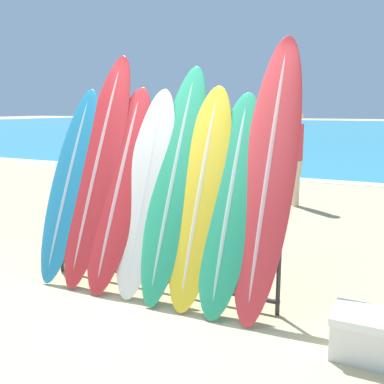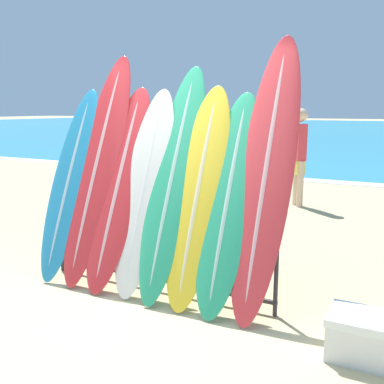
# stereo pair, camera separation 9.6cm
# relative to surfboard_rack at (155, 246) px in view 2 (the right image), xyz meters

# --- Properties ---
(ground_plane) EXTENTS (160.00, 160.00, 0.00)m
(ground_plane) POSITION_rel_surfboard_rack_xyz_m (0.03, -0.73, -0.47)
(ground_plane) COLOR tan
(surfboard_rack) EXTENTS (2.53, 0.04, 0.86)m
(surfboard_rack) POSITION_rel_surfboard_rack_xyz_m (0.00, 0.00, 0.00)
(surfboard_rack) COLOR #28282D
(surfboard_rack) RESTS_ON ground_plane
(surfboard_slot_0) EXTENTS (0.49, 0.95, 2.04)m
(surfboard_slot_0) POSITION_rel_surfboard_rack_xyz_m (-1.10, 0.04, 0.55)
(surfboard_slot_0) COLOR teal
(surfboard_slot_0) RESTS_ON ground_plane
(surfboard_slot_1) EXTENTS (0.52, 1.12, 2.41)m
(surfboard_slot_1) POSITION_rel_surfboard_rack_xyz_m (-0.78, 0.12, 0.74)
(surfboard_slot_1) COLOR red
(surfboard_slot_1) RESTS_ON ground_plane
(surfboard_slot_2) EXTENTS (0.54, 0.99, 2.05)m
(surfboard_slot_2) POSITION_rel_surfboard_rack_xyz_m (-0.46, 0.05, 0.56)
(surfboard_slot_2) COLOR red
(surfboard_slot_2) RESTS_ON ground_plane
(surfboard_slot_3) EXTENTS (0.51, 0.86, 2.02)m
(surfboard_slot_3) POSITION_rel_surfboard_rack_xyz_m (-0.14, 0.04, 0.54)
(surfboard_slot_3) COLOR silver
(surfboard_slot_3) RESTS_ON ground_plane
(surfboard_slot_4) EXTENTS (0.49, 1.07, 2.26)m
(surfboard_slot_4) POSITION_rel_surfboard_rack_xyz_m (0.16, 0.09, 0.66)
(surfboard_slot_4) COLOR #289E70
(surfboard_slot_4) RESTS_ON ground_plane
(surfboard_slot_5) EXTENTS (0.51, 0.92, 2.05)m
(surfboard_slot_5) POSITION_rel_surfboard_rack_xyz_m (0.46, 0.04, 0.56)
(surfboard_slot_5) COLOR yellow
(surfboard_slot_5) RESTS_ON ground_plane
(surfboard_slot_6) EXTENTS (0.50, 0.92, 1.98)m
(surfboard_slot_6) POSITION_rel_surfboard_rack_xyz_m (0.77, 0.03, 0.52)
(surfboard_slot_6) COLOR #289E70
(surfboard_slot_6) RESTS_ON ground_plane
(surfboard_slot_7) EXTENTS (0.49, 1.08, 2.50)m
(surfboard_slot_7) POSITION_rel_surfboard_rack_xyz_m (1.08, 0.14, 0.78)
(surfboard_slot_7) COLOR red
(surfboard_slot_7) RESTS_ON ground_plane
(person_near_water) EXTENTS (0.29, 0.31, 1.81)m
(person_near_water) POSITION_rel_surfboard_rack_xyz_m (0.25, 4.64, 0.52)
(person_near_water) COLOR beige
(person_near_water) RESTS_ON ground_plane
(person_mid_beach) EXTENTS (0.30, 0.28, 1.78)m
(person_mid_beach) POSITION_rel_surfboard_rack_xyz_m (-1.29, 5.20, 0.50)
(person_mid_beach) COLOR #846047
(person_mid_beach) RESTS_ON ground_plane
(cooler_box) EXTENTS (0.59, 0.41, 0.33)m
(cooler_box) POSITION_rel_surfboard_rack_xyz_m (2.06, -0.37, -0.30)
(cooler_box) COLOR silver
(cooler_box) RESTS_ON ground_plane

